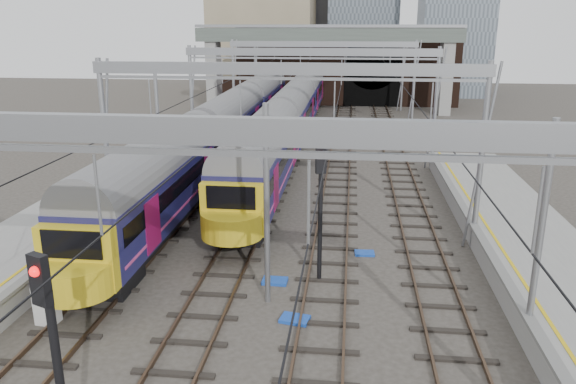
# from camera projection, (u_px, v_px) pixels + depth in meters

# --- Properties ---
(ground) EXTENTS (160.00, 160.00, 0.00)m
(ground) POSITION_uv_depth(u_px,v_px,m) (259.00, 331.00, 17.92)
(ground) COLOR #38332D
(ground) RESTS_ON ground
(platform_left) EXTENTS (4.32, 55.00, 1.12)m
(platform_left) POSITION_uv_depth(u_px,v_px,m) (4.00, 267.00, 21.24)
(platform_left) COLOR gray
(platform_left) RESTS_ON ground
(tracks) EXTENTS (14.40, 80.00, 0.22)m
(tracks) POSITION_uv_depth(u_px,v_px,m) (301.00, 194.00, 32.18)
(tracks) COLOR #4C3828
(tracks) RESTS_ON ground
(overhead_line) EXTENTS (16.80, 80.00, 8.00)m
(overhead_line) POSITION_uv_depth(u_px,v_px,m) (311.00, 69.00, 36.46)
(overhead_line) COLOR gray
(overhead_line) RESTS_ON ground
(retaining_wall) EXTENTS (28.00, 2.75, 9.00)m
(retaining_wall) POSITION_uv_depth(u_px,v_px,m) (341.00, 68.00, 65.91)
(retaining_wall) COLOR black
(retaining_wall) RESTS_ON ground
(overbridge) EXTENTS (28.00, 3.00, 9.25)m
(overbridge) POSITION_uv_depth(u_px,v_px,m) (328.00, 44.00, 59.57)
(overbridge) COLOR gray
(overbridge) RESTS_ON ground
(train_main) EXTENTS (2.72, 63.00, 4.71)m
(train_main) POSITION_uv_depth(u_px,v_px,m) (301.00, 100.00, 52.64)
(train_main) COLOR black
(train_main) RESTS_ON ground
(train_second) EXTENTS (2.71, 47.00, 4.69)m
(train_second) POSITION_uv_depth(u_px,v_px,m) (229.00, 124.00, 40.27)
(train_second) COLOR black
(train_second) RESTS_ON ground
(signal_near_left) EXTENTS (0.43, 0.49, 5.48)m
(signal_near_left) POSITION_uv_depth(u_px,v_px,m) (54.00, 353.00, 10.71)
(signal_near_left) COLOR black
(signal_near_left) RESTS_ON ground
(signal_near_centre) EXTENTS (0.41, 0.48, 5.23)m
(signal_near_centre) POSITION_uv_depth(u_px,v_px,m) (320.00, 199.00, 20.46)
(signal_near_centre) COLOR black
(signal_near_centre) RESTS_ON ground
(relay_cabinet) EXTENTS (0.72, 0.62, 1.32)m
(relay_cabinet) POSITION_uv_depth(u_px,v_px,m) (47.00, 304.00, 18.24)
(relay_cabinet) COLOR silver
(relay_cabinet) RESTS_ON ground
(equip_cover_a) EXTENTS (1.05, 0.83, 0.11)m
(equip_cover_a) POSITION_uv_depth(u_px,v_px,m) (295.00, 319.00, 18.52)
(equip_cover_a) COLOR #1744B1
(equip_cover_a) RESTS_ON ground
(equip_cover_b) EXTENTS (0.96, 0.69, 0.11)m
(equip_cover_b) POSITION_uv_depth(u_px,v_px,m) (275.00, 281.00, 21.26)
(equip_cover_b) COLOR #1744B1
(equip_cover_b) RESTS_ON ground
(equip_cover_c) EXTENTS (0.86, 0.63, 0.10)m
(equip_cover_c) POSITION_uv_depth(u_px,v_px,m) (365.00, 253.00, 23.83)
(equip_cover_c) COLOR #1744B1
(equip_cover_c) RESTS_ON ground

